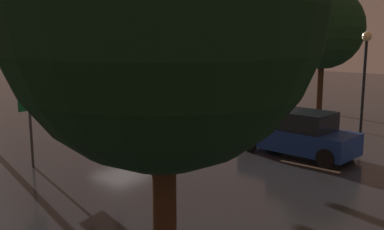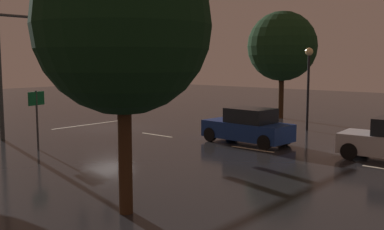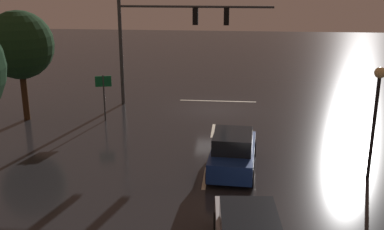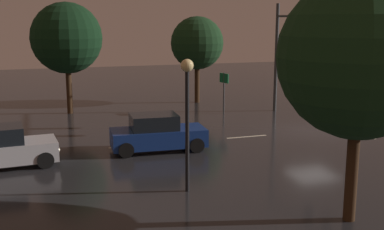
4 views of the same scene
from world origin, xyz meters
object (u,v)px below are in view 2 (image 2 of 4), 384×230
at_px(tree_left_near, 282,46).
at_px(tree_right_near, 123,26).
at_px(route_sign, 37,107).
at_px(car_approaching, 248,127).
at_px(street_lamp_left_kerb, 309,72).
at_px(traffic_signal_assembly, 52,44).

height_order(tree_left_near, tree_right_near, tree_left_near).
height_order(route_sign, tree_left_near, tree_left_near).
distance_m(car_approaching, street_lamp_left_kerb, 6.11).
bearing_deg(traffic_signal_assembly, route_sign, 48.05).
xyz_separation_m(car_approaching, street_lamp_left_kerb, (-5.57, 0.33, 2.49)).
distance_m(route_sign, tree_left_near, 17.28).
relative_size(car_approaching, route_sign, 1.69).
xyz_separation_m(traffic_signal_assembly, tree_right_near, (6.34, 12.95, -0.03)).
xyz_separation_m(traffic_signal_assembly, route_sign, (3.21, 3.57, -2.92)).
relative_size(car_approaching, tree_left_near, 0.62).
bearing_deg(tree_right_near, route_sign, -108.47).
distance_m(car_approaching, tree_right_near, 11.64).
bearing_deg(tree_left_near, route_sign, -9.13).
bearing_deg(tree_right_near, traffic_signal_assembly, -116.09).
bearing_deg(street_lamp_left_kerb, route_sign, -26.98).
bearing_deg(traffic_signal_assembly, street_lamp_left_kerb, 133.73).
bearing_deg(route_sign, tree_left_near, 170.87).
height_order(traffic_signal_assembly, car_approaching, traffic_signal_assembly).
distance_m(street_lamp_left_kerb, tree_right_near, 16.36).
xyz_separation_m(traffic_signal_assembly, street_lamp_left_kerb, (-9.70, 10.14, -1.53)).
bearing_deg(tree_right_near, car_approaching, -163.32).
relative_size(car_approaching, street_lamp_left_kerb, 0.96).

